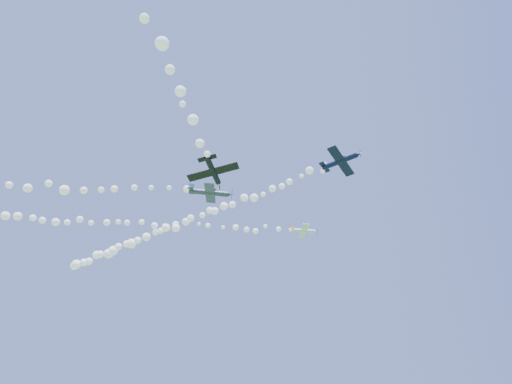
% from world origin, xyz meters
% --- Properties ---
extents(plane_white, '(6.05, 6.41, 1.95)m').
position_xyz_m(plane_white, '(9.55, 15.16, 49.12)').
color(plane_white, white).
extents(smoke_trail_white, '(80.70, 30.69, 2.66)m').
position_xyz_m(smoke_trail_white, '(-32.44, -0.07, 48.82)').
color(smoke_trail_white, white).
extents(plane_navy, '(7.16, 7.59, 2.21)m').
position_xyz_m(plane_navy, '(19.37, -6.96, 47.91)').
color(plane_navy, black).
extents(smoke_trail_navy, '(63.98, 23.28, 2.84)m').
position_xyz_m(smoke_trail_navy, '(-14.59, 4.46, 47.71)').
color(smoke_trail_navy, white).
extents(plane_grey, '(7.34, 7.72, 2.67)m').
position_xyz_m(plane_grey, '(-1.83, -10.44, 42.91)').
color(plane_grey, '#343A4C').
extents(plane_black, '(6.90, 6.69, 1.82)m').
position_xyz_m(plane_black, '(2.81, -21.32, 37.80)').
color(plane_black, black).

